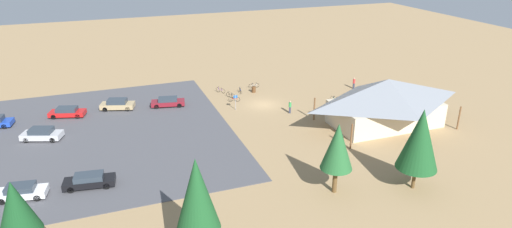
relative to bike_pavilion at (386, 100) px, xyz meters
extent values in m
plane|color=#9E7F56|center=(11.76, -11.82, -3.34)|extent=(160.00, 160.00, 0.00)
cube|color=#4C4C51|center=(36.10, -9.13, -3.32)|extent=(35.10, 34.26, 0.05)
cube|color=beige|center=(0.00, 0.00, -1.84)|extent=(13.14, 6.87, 3.01)
pyramid|color=gray|center=(0.00, 0.00, 1.16)|extent=(15.56, 9.28, 2.99)
cylinder|color=brown|center=(-7.60, -4.46, -1.84)|extent=(0.20, 0.20, 3.01)
cylinder|color=brown|center=(7.60, -4.46, -1.84)|extent=(0.20, 0.20, 3.01)
cylinder|color=brown|center=(-7.60, 4.46, -1.84)|extent=(0.20, 0.20, 3.01)
cylinder|color=brown|center=(7.60, 4.46, -1.84)|extent=(0.20, 0.20, 3.01)
cylinder|color=brown|center=(11.26, -17.27, -2.89)|extent=(0.60, 0.60, 0.90)
cylinder|color=#99999E|center=(16.07, -11.32, -2.24)|extent=(0.08, 0.08, 2.20)
cube|color=#1959B2|center=(16.07, -11.32, -1.44)|extent=(0.56, 0.04, 0.40)
cylinder|color=brown|center=(13.84, 11.74, -2.08)|extent=(0.44, 0.44, 2.52)
cone|color=#235B2D|center=(13.84, 11.74, 1.38)|extent=(2.95, 2.95, 4.40)
cone|color=#194C23|center=(27.67, 16.19, 2.12)|extent=(3.21, 3.21, 5.62)
cylinder|color=brown|center=(6.48, 13.71, -2.25)|extent=(0.33, 0.33, 2.19)
cone|color=#194C23|center=(6.48, 13.71, 1.76)|extent=(3.79, 3.79, 5.83)
cone|color=#14421E|center=(39.56, 12.57, 1.55)|extent=(2.91, 2.91, 4.04)
torus|color=black|center=(15.06, -15.68, -2.97)|extent=(0.39, 0.68, 0.75)
torus|color=black|center=(15.53, -16.57, -2.97)|extent=(0.39, 0.68, 0.75)
cylinder|color=black|center=(15.29, -16.12, -2.84)|extent=(0.47, 0.84, 0.04)
cylinder|color=black|center=(15.21, -15.96, -2.77)|extent=(0.04, 0.04, 0.40)
cube|color=black|center=(15.21, -15.96, -2.57)|extent=(0.16, 0.21, 0.05)
cylinder|color=black|center=(15.48, -16.48, -2.71)|extent=(0.04, 0.04, 0.51)
cylinder|color=black|center=(15.48, -16.48, -2.46)|extent=(0.44, 0.25, 0.03)
torus|color=black|center=(13.34, -17.26, -3.02)|extent=(0.15, 0.64, 0.64)
torus|color=black|center=(13.17, -18.28, -3.02)|extent=(0.15, 0.64, 0.64)
cylinder|color=#2347B7|center=(13.25, -17.77, -2.92)|extent=(0.19, 0.95, 0.04)
cylinder|color=#2347B7|center=(13.28, -17.59, -2.83)|extent=(0.04, 0.04, 0.39)
cube|color=black|center=(13.28, -17.59, -2.64)|extent=(0.11, 0.21, 0.05)
cylinder|color=#2347B7|center=(13.18, -18.18, -2.81)|extent=(0.04, 0.04, 0.43)
cylinder|color=black|center=(13.18, -18.18, -2.59)|extent=(0.48, 0.11, 0.03)
torus|color=black|center=(-0.86, -10.51, -2.98)|extent=(0.73, 0.10, 0.73)
torus|color=black|center=(-1.90, -10.60, -2.98)|extent=(0.73, 0.10, 0.73)
cylinder|color=orange|center=(-1.38, -10.56, -2.86)|extent=(0.96, 0.12, 0.04)
cylinder|color=orange|center=(-1.20, -10.54, -2.79)|extent=(0.04, 0.04, 0.39)
cube|color=black|center=(-1.20, -10.54, -2.59)|extent=(0.21, 0.10, 0.05)
cylinder|color=orange|center=(-1.80, -10.59, -2.72)|extent=(0.04, 0.04, 0.52)
cylinder|color=black|center=(-1.80, -10.59, -2.46)|extent=(0.07, 0.48, 0.03)
torus|color=black|center=(11.05, -19.29, -3.00)|extent=(0.70, 0.08, 0.70)
torus|color=black|center=(9.99, -19.23, -3.00)|extent=(0.70, 0.08, 0.70)
cylinder|color=#B7B7BC|center=(10.52, -19.26, -2.88)|extent=(0.97, 0.09, 0.04)
cylinder|color=#B7B7BC|center=(10.71, -19.27, -2.79)|extent=(0.04, 0.04, 0.41)
cube|color=black|center=(10.71, -19.27, -2.59)|extent=(0.20, 0.09, 0.05)
cylinder|color=#B7B7BC|center=(10.10, -19.24, -2.75)|extent=(0.04, 0.04, 0.48)
cylinder|color=black|center=(10.10, -19.24, -2.51)|extent=(0.06, 0.48, 0.03)
torus|color=black|center=(1.78, -9.96, -3.01)|extent=(0.23, 0.66, 0.67)
torus|color=black|center=(1.50, -8.99, -3.01)|extent=(0.23, 0.66, 0.67)
cylinder|color=#197A7F|center=(1.64, -9.47, -2.90)|extent=(0.29, 0.89, 0.04)
cylinder|color=#197A7F|center=(1.69, -9.65, -2.81)|extent=(0.04, 0.04, 0.41)
cube|color=black|center=(1.69, -9.65, -2.60)|extent=(0.13, 0.21, 0.05)
cylinder|color=#197A7F|center=(1.52, -9.09, -2.80)|extent=(0.04, 0.04, 0.42)
cylinder|color=black|center=(1.52, -9.09, -2.58)|extent=(0.47, 0.17, 0.03)
torus|color=black|center=(-5.57, -7.61, -3.02)|extent=(0.66, 0.07, 0.66)
torus|color=black|center=(-4.57, -7.65, -3.02)|extent=(0.66, 0.07, 0.66)
cylinder|color=#1E7F38|center=(-5.07, -7.63, -2.91)|extent=(0.93, 0.08, 0.04)
cylinder|color=#1E7F38|center=(-5.25, -7.62, -2.83)|extent=(0.04, 0.04, 0.37)
cube|color=black|center=(-5.25, -7.62, -2.65)|extent=(0.20, 0.09, 0.05)
cylinder|color=#1E7F38|center=(-4.67, -7.65, -2.78)|extent=(0.04, 0.04, 0.47)
cylinder|color=black|center=(-4.67, -7.65, -2.55)|extent=(0.05, 0.48, 0.03)
torus|color=black|center=(15.76, -18.46, -2.98)|extent=(0.46, 0.62, 0.74)
torus|color=black|center=(16.35, -19.28, -2.98)|extent=(0.46, 0.62, 0.74)
cylinder|color=#722D9E|center=(16.06, -18.87, -2.86)|extent=(0.57, 0.78, 0.04)
cylinder|color=#722D9E|center=(15.95, -18.72, -2.77)|extent=(0.04, 0.04, 0.41)
cube|color=black|center=(15.95, -18.72, -2.57)|extent=(0.18, 0.21, 0.05)
cylinder|color=#722D9E|center=(16.29, -19.20, -2.73)|extent=(0.04, 0.04, 0.49)
cylinder|color=black|center=(16.29, -19.20, -2.49)|extent=(0.41, 0.31, 0.03)
torus|color=black|center=(15.74, -14.58, -3.02)|extent=(0.64, 0.24, 0.66)
torus|color=black|center=(14.79, -14.27, -3.02)|extent=(0.64, 0.24, 0.66)
cylinder|color=red|center=(15.27, -14.42, -2.91)|extent=(0.89, 0.32, 0.04)
cylinder|color=red|center=(15.44, -14.48, -2.83)|extent=(0.04, 0.04, 0.37)
cube|color=black|center=(15.44, -14.48, -2.65)|extent=(0.21, 0.14, 0.05)
cylinder|color=red|center=(14.89, -14.30, -2.80)|extent=(0.04, 0.04, 0.44)
cylinder|color=black|center=(14.89, -14.30, -2.58)|extent=(0.18, 0.47, 0.03)
cylinder|color=black|center=(44.92, -15.01, -2.97)|extent=(0.67, 0.33, 0.64)
cylinder|color=black|center=(44.63, -16.65, -2.97)|extent=(0.67, 0.33, 0.64)
cube|color=black|center=(35.21, 2.97, -2.77)|extent=(4.89, 2.37, 0.60)
cube|color=#2D3842|center=(35.21, 2.97, -2.22)|extent=(2.82, 1.88, 0.51)
cylinder|color=black|center=(36.90, 3.50, -2.97)|extent=(0.66, 0.31, 0.64)
cylinder|color=black|center=(36.69, 1.99, -2.97)|extent=(0.66, 0.31, 0.64)
cylinder|color=black|center=(33.74, 3.94, -2.97)|extent=(0.66, 0.31, 0.64)
cylinder|color=black|center=(33.53, 2.43, -2.97)|extent=(0.66, 0.31, 0.64)
cube|color=maroon|center=(24.56, -15.75, -2.78)|extent=(4.82, 2.61, 0.60)
cube|color=#2D3842|center=(24.56, -15.75, -2.24)|extent=(2.81, 2.00, 0.47)
cylinder|color=black|center=(26.23, -15.32, -2.97)|extent=(0.67, 0.34, 0.64)
cylinder|color=black|center=(25.93, -16.80, -2.97)|extent=(0.67, 0.34, 0.64)
cylinder|color=black|center=(23.19, -14.70, -2.97)|extent=(0.67, 0.34, 0.64)
cylinder|color=black|center=(22.89, -16.18, -2.97)|extent=(0.67, 0.34, 0.64)
cube|color=red|center=(37.67, -16.55, -2.79)|extent=(4.83, 3.04, 0.57)
cube|color=#2D3842|center=(37.67, -16.55, -2.25)|extent=(2.88, 2.26, 0.50)
cylinder|color=black|center=(39.36, -16.23, -2.97)|extent=(0.68, 0.40, 0.64)
cylinder|color=black|center=(38.90, -17.75, -2.97)|extent=(0.68, 0.40, 0.64)
cylinder|color=black|center=(36.43, -15.34, -2.97)|extent=(0.68, 0.40, 0.64)
cylinder|color=black|center=(35.97, -16.87, -2.97)|extent=(0.68, 0.40, 0.64)
cube|color=#BCBCC1|center=(40.25, -9.98, -2.74)|extent=(4.84, 3.26, 0.67)
cube|color=#2D3842|center=(40.25, -9.98, -2.13)|extent=(2.91, 2.39, 0.56)
cylinder|color=black|center=(41.95, -9.71, -2.97)|extent=(0.68, 0.42, 0.64)
cylinder|color=black|center=(41.40, -11.27, -2.97)|extent=(0.68, 0.42, 0.64)
cylinder|color=black|center=(39.09, -8.69, -2.97)|extent=(0.68, 0.42, 0.64)
cylinder|color=black|center=(38.54, -10.25, -2.97)|extent=(0.68, 0.42, 0.64)
cube|color=tan|center=(31.26, -17.02, -2.74)|extent=(4.81, 3.12, 0.66)
cube|color=#2D3842|center=(31.26, -17.02, -2.12)|extent=(2.87, 2.31, 0.58)
cylinder|color=black|center=(32.95, -16.72, -2.97)|extent=(0.68, 0.41, 0.64)
cylinder|color=black|center=(32.45, -18.26, -2.97)|extent=(0.68, 0.41, 0.64)
cylinder|color=black|center=(30.06, -15.79, -2.97)|extent=(0.68, 0.41, 0.64)
cylinder|color=black|center=(29.57, -17.33, -2.97)|extent=(0.68, 0.41, 0.64)
cube|color=white|center=(41.03, 2.89, -2.77)|extent=(4.58, 2.45, 0.61)
cube|color=#2D3842|center=(41.03, 2.89, -2.21)|extent=(2.65, 1.93, 0.52)
cylinder|color=black|center=(42.61, 3.42, -2.97)|extent=(0.67, 0.32, 0.64)
cylinder|color=black|center=(42.37, 1.88, -2.97)|extent=(0.67, 0.32, 0.64)
cylinder|color=black|center=(39.70, 3.89, -2.97)|extent=(0.67, 0.32, 0.64)
cylinder|color=black|center=(39.45, 2.36, -2.97)|extent=(0.67, 0.32, 0.64)
cube|color=#2D3347|center=(-4.05, -13.53, -2.91)|extent=(0.34, 0.39, 0.88)
cylinder|color=red|center=(-4.05, -13.53, -2.15)|extent=(0.36, 0.36, 0.64)
sphere|color=tan|center=(-4.05, -13.53, -1.70)|extent=(0.24, 0.24, 0.24)
cube|color=#2D3347|center=(9.57, -7.63, -2.90)|extent=(0.35, 0.39, 0.88)
cylinder|color=green|center=(9.57, -7.63, -2.15)|extent=(0.36, 0.36, 0.62)
sphere|color=tan|center=(9.57, -7.63, -1.72)|extent=(0.24, 0.24, 0.24)
camera|label=1|loc=(32.89, 42.17, 18.81)|focal=30.72mm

